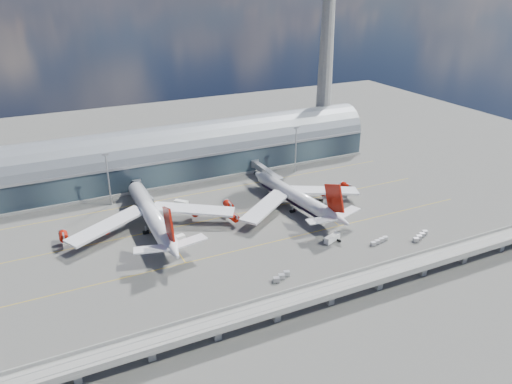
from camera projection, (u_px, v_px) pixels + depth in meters
name	position (u px, v px, depth m)	size (l,w,h in m)	color
ground	(257.00, 233.00, 210.63)	(500.00, 500.00, 0.00)	#474744
taxi_lines	(236.00, 212.00, 228.88)	(200.00, 80.12, 0.01)	gold
terminal	(194.00, 153.00, 270.48)	(200.00, 30.00, 28.00)	#1C2630
control_tower	(326.00, 65.00, 292.43)	(19.00, 19.00, 103.00)	gray
guideway	(331.00, 290.00, 163.12)	(220.00, 8.50, 7.20)	gray
floodlight_mast_left	(108.00, 178.00, 230.65)	(3.00, 0.70, 25.70)	gray
floodlight_mast_right	(296.00, 148.00, 270.53)	(3.00, 0.70, 25.70)	gray
airliner_left	(152.00, 216.00, 210.02)	(74.63, 78.36, 23.92)	white
airliner_right	(296.00, 197.00, 229.91)	(68.16, 71.28, 22.61)	white
jet_bridge_left	(142.00, 191.00, 238.28)	(4.40, 28.00, 7.25)	gray
jet_bridge_right	(265.00, 171.00, 262.63)	(4.40, 32.00, 7.25)	gray
service_truck_0	(162.00, 231.00, 208.01)	(3.61, 8.28, 3.32)	silver
service_truck_1	(178.00, 239.00, 201.91)	(5.87, 3.59, 3.18)	silver
service_truck_2	(332.00, 238.00, 202.88)	(8.41, 4.96, 2.94)	silver
service_truck_3	(325.00, 199.00, 238.66)	(4.76, 6.21, 2.83)	silver
service_truck_4	(271.00, 180.00, 260.99)	(4.04, 6.07, 3.23)	silver
service_truck_5	(181.00, 204.00, 233.36)	(6.35, 6.51, 3.18)	silver
cargo_train_0	(281.00, 277.00, 178.12)	(8.29, 4.43, 1.83)	gray
cargo_train_1	(420.00, 236.00, 205.70)	(10.71, 5.80, 1.82)	gray
cargo_train_2	(379.00, 241.00, 202.22)	(9.71, 3.47, 1.60)	gray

